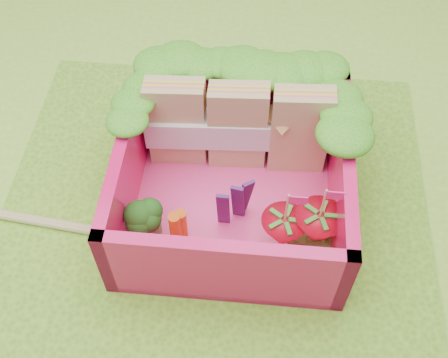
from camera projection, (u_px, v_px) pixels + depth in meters
name	position (u px, v px, depth m)	size (l,w,h in m)	color
ground	(213.00, 220.00, 3.43)	(14.00, 14.00, 0.00)	#7AC437
placemat	(213.00, 219.00, 3.42)	(2.60, 2.60, 0.03)	#5D9B23
bento_floor	(233.00, 202.00, 3.44)	(1.30, 1.30, 0.05)	#F73F89
bento_box	(233.00, 177.00, 3.24)	(1.30, 1.30, 0.55)	#E9135A
lettuce_ruffle	(241.00, 79.00, 3.26)	(1.43, 0.77, 0.11)	#1E8317
sandwich_stack	(239.00, 127.00, 3.37)	(1.12, 0.23, 0.62)	#A87D59
broccoli	(149.00, 215.00, 3.15)	(0.33, 0.33, 0.25)	#61A650
carrot_sticks	(178.00, 227.00, 3.16)	(0.10, 0.11, 0.26)	#D65A12
purple_wedges	(235.00, 203.00, 3.18)	(0.18, 0.13, 0.38)	#3D1752
strawberry_left	(283.00, 232.00, 3.13)	(0.26, 0.26, 0.50)	red
strawberry_right	(317.00, 229.00, 3.13)	(0.28, 0.28, 0.52)	red
snap_peas	(316.00, 227.00, 3.27)	(0.32, 0.37, 0.05)	green
chopsticks	(45.00, 222.00, 3.36)	(2.46, 0.31, 0.04)	tan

